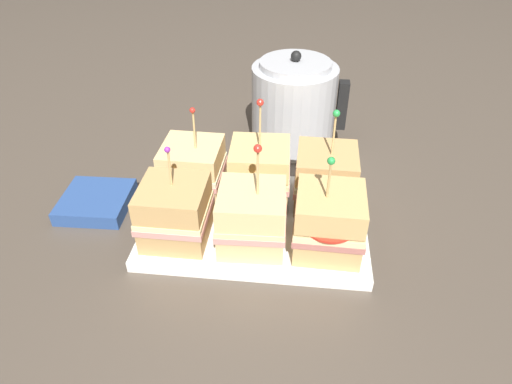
{
  "coord_description": "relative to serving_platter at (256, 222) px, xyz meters",
  "views": [
    {
      "loc": [
        0.06,
        -0.56,
        0.49
      ],
      "look_at": [
        0.0,
        0.0,
        0.07
      ],
      "focal_mm": 32.0,
      "sensor_mm": 36.0,
      "label": 1
    }
  ],
  "objects": [
    {
      "name": "sandwich_back_center",
      "position": [
        0.0,
        0.06,
        0.06
      ],
      "size": [
        0.1,
        0.1,
        0.18
      ],
      "color": "tan",
      "rests_on": "serving_platter"
    },
    {
      "name": "kettle_steel",
      "position": [
        0.05,
        0.27,
        0.08
      ],
      "size": [
        0.19,
        0.17,
        0.19
      ],
      "color": "#B7BABF",
      "rests_on": "ground_plane"
    },
    {
      "name": "sandwich_front_left",
      "position": [
        -0.11,
        -0.06,
        0.06
      ],
      "size": [
        0.1,
        0.1,
        0.15
      ],
      "color": "tan",
      "rests_on": "serving_platter"
    },
    {
      "name": "sandwich_front_center",
      "position": [
        -0.0,
        -0.06,
        0.06
      ],
      "size": [
        0.1,
        0.1,
        0.17
      ],
      "color": "#DBB77A",
      "rests_on": "serving_platter"
    },
    {
      "name": "sandwich_back_right",
      "position": [
        0.11,
        0.05,
        0.06
      ],
      "size": [
        0.1,
        0.1,
        0.17
      ],
      "color": "tan",
      "rests_on": "serving_platter"
    },
    {
      "name": "serving_platter",
      "position": [
        0.0,
        0.0,
        0.0
      ],
      "size": [
        0.35,
        0.24,
        0.02
      ],
      "color": "white",
      "rests_on": "ground_plane"
    },
    {
      "name": "sandwich_back_left",
      "position": [
        -0.11,
        0.06,
        0.06
      ],
      "size": [
        0.1,
        0.1,
        0.16
      ],
      "color": "#DBB77A",
      "rests_on": "serving_platter"
    },
    {
      "name": "ground_plane",
      "position": [
        0.0,
        0.0,
        -0.01
      ],
      "size": [
        6.0,
        6.0,
        0.0
      ],
      "primitive_type": "plane",
      "color": "#4C4238"
    },
    {
      "name": "napkin_stack",
      "position": [
        -0.28,
        0.02,
        0.0
      ],
      "size": [
        0.11,
        0.11,
        0.02
      ],
      "color": "navy",
      "rests_on": "ground_plane"
    },
    {
      "name": "sandwich_front_right",
      "position": [
        0.11,
        -0.06,
        0.06
      ],
      "size": [
        0.1,
        0.1,
        0.16
      ],
      "color": "tan",
      "rests_on": "serving_platter"
    }
  ]
}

